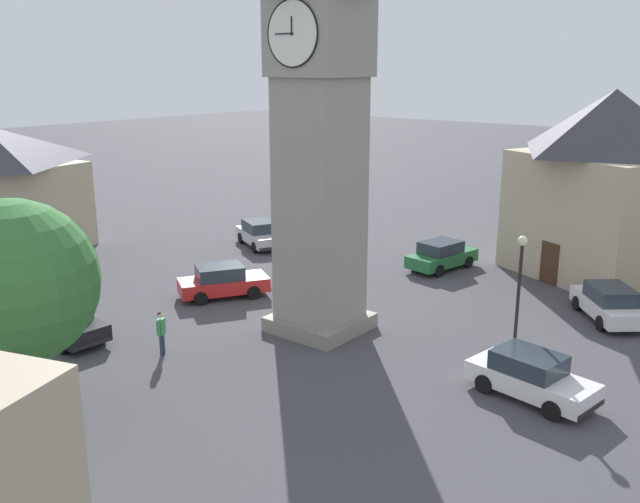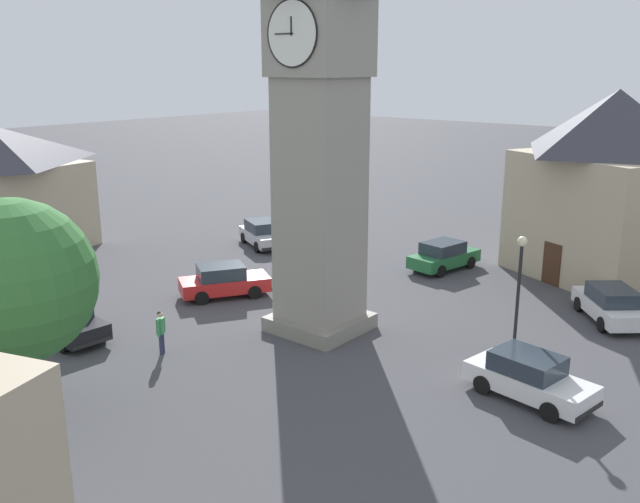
{
  "view_description": "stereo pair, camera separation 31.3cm",
  "coord_description": "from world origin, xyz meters",
  "px_view_note": "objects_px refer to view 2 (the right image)",
  "views": [
    {
      "loc": [
        -16.59,
        20.63,
        10.53
      ],
      "look_at": [
        0.0,
        0.0,
        3.31
      ],
      "focal_mm": 38.57,
      "sensor_mm": 36.0,
      "label": 1
    },
    {
      "loc": [
        -16.83,
        20.44,
        10.53
      ],
      "look_at": [
        0.0,
        0.0,
        3.31
      ],
      "focal_mm": 38.57,
      "sensor_mm": 36.0,
      "label": 2
    }
  ],
  "objects_px": {
    "tree": "(12,282)",
    "clock_tower": "(320,57)",
    "car_red_corner": "(224,281)",
    "car_silver_kerb": "(263,234)",
    "lamp_post": "(519,278)",
    "car_white_side": "(610,304)",
    "car_blue_kerb": "(444,256)",
    "building_hall_far": "(610,183)",
    "car_green_alley": "(65,320)",
    "car_black_far": "(529,377)",
    "pedestrian": "(161,329)"
  },
  "relations": [
    {
      "from": "car_white_side",
      "to": "tree",
      "type": "height_order",
      "value": "tree"
    },
    {
      "from": "clock_tower",
      "to": "car_black_far",
      "type": "height_order",
      "value": "clock_tower"
    },
    {
      "from": "clock_tower",
      "to": "car_white_side",
      "type": "bearing_deg",
      "value": -136.43
    },
    {
      "from": "car_silver_kerb",
      "to": "car_white_side",
      "type": "relative_size",
      "value": 1.05
    },
    {
      "from": "car_red_corner",
      "to": "pedestrian",
      "type": "relative_size",
      "value": 2.6
    },
    {
      "from": "car_red_corner",
      "to": "lamp_post",
      "type": "distance_m",
      "value": 13.91
    },
    {
      "from": "car_red_corner",
      "to": "car_green_alley",
      "type": "xyz_separation_m",
      "value": [
        1.12,
        7.48,
        0.0
      ]
    },
    {
      "from": "car_blue_kerb",
      "to": "car_red_corner",
      "type": "bearing_deg",
      "value": 61.2
    },
    {
      "from": "car_silver_kerb",
      "to": "car_white_side",
      "type": "xyz_separation_m",
      "value": [
        -20.07,
        -0.31,
        0.0
      ]
    },
    {
      "from": "building_hall_far",
      "to": "car_silver_kerb",
      "type": "bearing_deg",
      "value": 21.43
    },
    {
      "from": "car_silver_kerb",
      "to": "pedestrian",
      "type": "bearing_deg",
      "value": 120.46
    },
    {
      "from": "car_blue_kerb",
      "to": "tree",
      "type": "bearing_deg",
      "value": 84.53
    },
    {
      "from": "pedestrian",
      "to": "tree",
      "type": "distance_m",
      "value": 6.54
    },
    {
      "from": "car_black_far",
      "to": "car_red_corner",
      "type": "bearing_deg",
      "value": -2.77
    },
    {
      "from": "tree",
      "to": "lamp_post",
      "type": "relative_size",
      "value": 1.45
    },
    {
      "from": "car_green_alley",
      "to": "clock_tower",
      "type": "bearing_deg",
      "value": -135.21
    },
    {
      "from": "car_black_far",
      "to": "lamp_post",
      "type": "xyz_separation_m",
      "value": [
        1.63,
        -2.48,
        2.42
      ]
    },
    {
      "from": "building_hall_far",
      "to": "clock_tower",
      "type": "bearing_deg",
      "value": 66.97
    },
    {
      "from": "car_white_side",
      "to": "pedestrian",
      "type": "height_order",
      "value": "pedestrian"
    },
    {
      "from": "clock_tower",
      "to": "tree",
      "type": "relative_size",
      "value": 2.71
    },
    {
      "from": "clock_tower",
      "to": "building_hall_far",
      "type": "height_order",
      "value": "clock_tower"
    },
    {
      "from": "tree",
      "to": "car_blue_kerb",
      "type": "bearing_deg",
      "value": -95.47
    },
    {
      "from": "car_blue_kerb",
      "to": "car_green_alley",
      "type": "bearing_deg",
      "value": 69.05
    },
    {
      "from": "pedestrian",
      "to": "lamp_post",
      "type": "distance_m",
      "value": 13.24
    },
    {
      "from": "car_red_corner",
      "to": "car_white_side",
      "type": "height_order",
      "value": "same"
    },
    {
      "from": "car_black_far",
      "to": "building_hall_far",
      "type": "bearing_deg",
      "value": -80.04
    },
    {
      "from": "car_black_far",
      "to": "car_silver_kerb",
      "type": "bearing_deg",
      "value": -22.93
    },
    {
      "from": "tree",
      "to": "clock_tower",
      "type": "bearing_deg",
      "value": -102.3
    },
    {
      "from": "car_silver_kerb",
      "to": "tree",
      "type": "distance_m",
      "value": 21.64
    },
    {
      "from": "car_silver_kerb",
      "to": "tree",
      "type": "bearing_deg",
      "value": 114.05
    },
    {
      "from": "car_silver_kerb",
      "to": "car_white_side",
      "type": "bearing_deg",
      "value": -179.12
    },
    {
      "from": "car_white_side",
      "to": "lamp_post",
      "type": "height_order",
      "value": "lamp_post"
    },
    {
      "from": "car_black_far",
      "to": "pedestrian",
      "type": "bearing_deg",
      "value": 23.61
    },
    {
      "from": "car_silver_kerb",
      "to": "car_red_corner",
      "type": "bearing_deg",
      "value": 122.87
    },
    {
      "from": "car_green_alley",
      "to": "building_hall_far",
      "type": "distance_m",
      "value": 26.37
    },
    {
      "from": "car_silver_kerb",
      "to": "car_black_far",
      "type": "height_order",
      "value": "same"
    },
    {
      "from": "car_black_far",
      "to": "car_blue_kerb",
      "type": "bearing_deg",
      "value": -49.68
    },
    {
      "from": "car_blue_kerb",
      "to": "lamp_post",
      "type": "distance_m",
      "value": 11.96
    },
    {
      "from": "building_hall_far",
      "to": "car_blue_kerb",
      "type": "bearing_deg",
      "value": 32.51
    },
    {
      "from": "car_red_corner",
      "to": "building_hall_far",
      "type": "relative_size",
      "value": 0.43
    },
    {
      "from": "car_green_alley",
      "to": "tree",
      "type": "distance_m",
      "value": 7.25
    },
    {
      "from": "building_hall_far",
      "to": "lamp_post",
      "type": "height_order",
      "value": "building_hall_far"
    },
    {
      "from": "car_blue_kerb",
      "to": "car_red_corner",
      "type": "relative_size",
      "value": 0.99
    },
    {
      "from": "building_hall_far",
      "to": "pedestrian",
      "type": "bearing_deg",
      "value": 65.65
    },
    {
      "from": "car_silver_kerb",
      "to": "building_hall_far",
      "type": "relative_size",
      "value": 0.44
    },
    {
      "from": "lamp_post",
      "to": "car_blue_kerb",
      "type": "bearing_deg",
      "value": -47.9
    },
    {
      "from": "car_red_corner",
      "to": "car_silver_kerb",
      "type": "bearing_deg",
      "value": -57.13
    },
    {
      "from": "car_blue_kerb",
      "to": "lamp_post",
      "type": "xyz_separation_m",
      "value": [
        -7.85,
        8.69,
        2.42
      ]
    },
    {
      "from": "car_black_far",
      "to": "clock_tower",
      "type": "bearing_deg",
      "value": -2.62
    },
    {
      "from": "car_blue_kerb",
      "to": "car_green_alley",
      "type": "relative_size",
      "value": 1.03
    }
  ]
}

